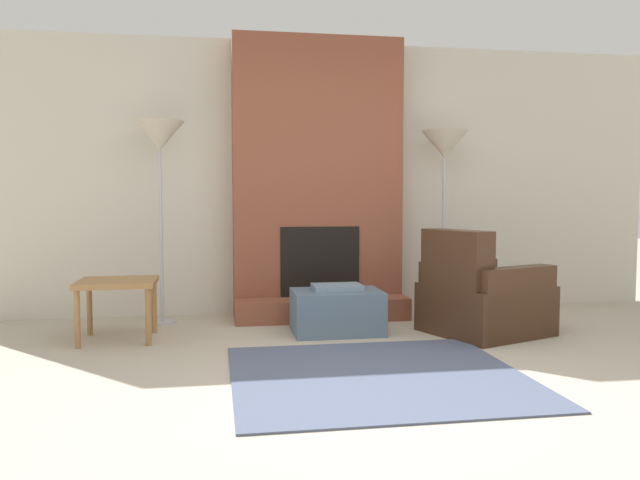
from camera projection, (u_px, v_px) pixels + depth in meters
name	position (u px, v px, depth m)	size (l,w,h in m)	color
ground_plane	(390.00, 398.00, 3.48)	(24.00, 24.00, 0.00)	#B2A893
wall_back	(314.00, 179.00, 6.07)	(7.00, 0.06, 2.60)	beige
fireplace	(318.00, 187.00, 5.86)	(1.58, 0.62, 2.60)	brown
ottoman	(337.00, 311.00, 5.13)	(0.73, 0.49, 0.40)	slate
armchair	(479.00, 301.00, 5.09)	(1.07, 1.04, 0.86)	#422819
side_table	(117.00, 289.00, 4.85)	(0.59, 0.54, 0.48)	#9E7042
floor_lamp_left	(159.00, 142.00, 5.45)	(0.44, 0.44, 1.78)	#ADADB2
floor_lamp_right	(444.00, 150.00, 5.88)	(0.44, 0.44, 1.75)	#ADADB2
area_rug	(378.00, 375.00, 3.89)	(1.82, 1.70, 0.01)	#4C5670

